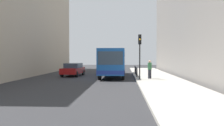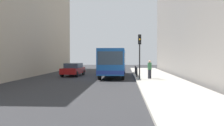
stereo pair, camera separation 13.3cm
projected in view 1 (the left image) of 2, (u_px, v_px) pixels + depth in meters
ground_plane at (103, 79)px, 23.97m from camera, size 80.00×80.00×0.00m
sidewalk at (157, 78)px, 23.70m from camera, size 4.40×40.00×0.15m
building_left at (9, 16)px, 28.34m from camera, size 7.00×32.00×14.19m
building_right at (207, 11)px, 27.18m from camera, size 7.00×32.00×14.78m
bus at (114, 61)px, 26.94m from camera, size 2.60×11.04×3.00m
car_beside_bus at (73, 69)px, 27.44m from camera, size 2.09×4.51×1.48m
traffic_light at (140, 48)px, 21.89m from camera, size 0.28×0.33×4.10m
bollard_near at (137, 72)px, 24.65m from camera, size 0.11×0.11×0.95m
bollard_mid at (136, 71)px, 26.89m from camera, size 0.11×0.11×0.95m
bollard_far at (135, 70)px, 29.13m from camera, size 0.11×0.11×0.95m
pedestrian_near_signal at (150, 69)px, 22.72m from camera, size 0.38×0.38×1.73m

